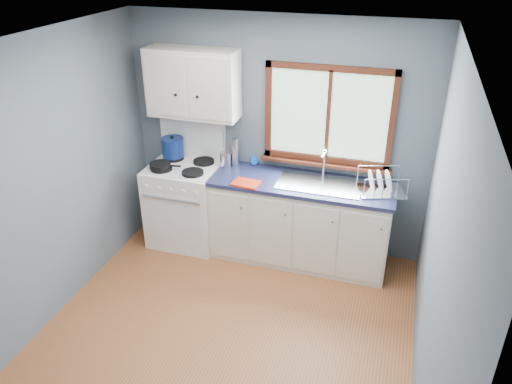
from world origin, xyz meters
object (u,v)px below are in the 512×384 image
(sink, at_px, (319,190))
(thermos, at_px, (235,153))
(stockpot, at_px, (173,147))
(skillet, at_px, (160,165))
(dish_rack, at_px, (380,186))
(utensil_crock, at_px, (226,159))
(gas_range, at_px, (186,201))
(base_cabinets, at_px, (300,225))

(sink, height_order, thermos, thermos)
(sink, relative_size, stockpot, 3.12)
(skillet, relative_size, stockpot, 1.31)
(thermos, bearing_deg, dish_rack, -5.09)
(sink, height_order, utensil_crock, utensil_crock)
(gas_range, relative_size, dish_rack, 2.64)
(utensil_crock, bearing_deg, dish_rack, -4.30)
(gas_range, xyz_separation_m, thermos, (0.54, 0.17, 0.59))
(thermos, bearing_deg, utensil_crock, -172.34)
(gas_range, xyz_separation_m, base_cabinets, (1.31, 0.02, -0.08))
(thermos, bearing_deg, base_cabinets, -11.14)
(skillet, height_order, dish_rack, dish_rack)
(gas_range, distance_m, dish_rack, 2.14)
(gas_range, distance_m, sink, 1.53)
(gas_range, xyz_separation_m, dish_rack, (2.08, 0.03, 0.49))
(skillet, relative_size, utensil_crock, 0.87)
(base_cabinets, xyz_separation_m, skillet, (-1.49, -0.18, 0.57))
(thermos, xyz_separation_m, dish_rack, (1.54, -0.14, -0.10))
(dish_rack, bearing_deg, skillet, 166.68)
(stockpot, xyz_separation_m, thermos, (0.72, 0.02, 0.01))
(gas_range, height_order, thermos, gas_range)
(skillet, xyz_separation_m, stockpot, (0.00, 0.31, 0.09))
(base_cabinets, height_order, skillet, skillet)
(base_cabinets, xyz_separation_m, thermos, (-0.77, 0.15, 0.67))
(gas_range, relative_size, skillet, 3.84)
(sink, distance_m, utensil_crock, 1.07)
(skillet, bearing_deg, stockpot, 79.43)
(base_cabinets, relative_size, skillet, 5.23)
(sink, distance_m, stockpot, 1.69)
(thermos, height_order, dish_rack, thermos)
(sink, bearing_deg, skillet, -173.93)
(utensil_crock, relative_size, dish_rack, 0.79)
(utensil_crock, distance_m, dish_rack, 1.65)
(sink, xyz_separation_m, skillet, (-1.67, -0.18, 0.12))
(stockpot, xyz_separation_m, utensil_crock, (0.62, 0.01, -0.06))
(skillet, xyz_separation_m, dish_rack, (2.27, 0.19, -0.00))
(sink, bearing_deg, stockpot, 175.54)
(skillet, bearing_deg, base_cabinets, -3.04)
(gas_range, relative_size, base_cabinets, 0.74)
(skillet, relative_size, thermos, 1.08)
(gas_range, height_order, sink, gas_range)
(utensil_crock, bearing_deg, thermos, 7.66)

